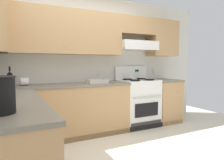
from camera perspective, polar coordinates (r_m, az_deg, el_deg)
The scene contains 7 objects.
wall_back at distance 4.10m, azimuth -3.36°, elevation 7.63°, with size 4.68×0.57×2.55m.
counter_back_run at distance 3.78m, azimuth -6.66°, elevation -7.84°, with size 3.60×0.65×0.91m.
counter_left_run at distance 2.36m, azimuth -26.16°, elevation -16.06°, with size 0.63×1.91×0.91m.
stove at distance 4.28m, azimuth 7.13°, elevation -6.00°, with size 0.76×0.62×1.20m.
wine_bottle at distance 3.41m, azimuth -26.16°, elevation 0.29°, with size 0.08×0.08×0.31m.
bowl at distance 3.79m, azimuth -4.21°, elevation -0.47°, with size 0.36×0.28×0.06m.
paper_towel_roll at distance 3.60m, azimuth -22.85°, elevation -0.39°, with size 0.12×0.13×0.13m.
Camera 1 is at (-1.25, -2.22, 1.27)m, focal length 33.39 mm.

